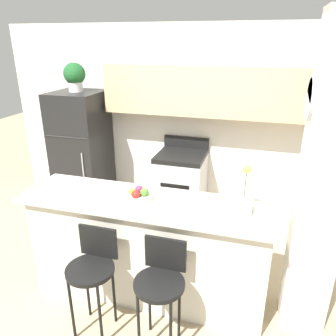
# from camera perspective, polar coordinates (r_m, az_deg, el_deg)

# --- Properties ---
(ground_plane) EXTENTS (14.00, 14.00, 0.00)m
(ground_plane) POSITION_cam_1_polar(r_m,az_deg,el_deg) (3.49, -3.36, -20.74)
(ground_plane) COLOR tan
(wall_back) EXTENTS (5.60, 0.38, 2.55)m
(wall_back) POSITION_cam_1_polar(r_m,az_deg,el_deg) (4.48, 5.61, 10.04)
(wall_back) COLOR white
(wall_back) RESTS_ON ground_plane
(pillar_right) EXTENTS (0.38, 0.32, 2.55)m
(pillar_right) POSITION_cam_1_polar(r_m,az_deg,el_deg) (2.79, 25.35, -3.07)
(pillar_right) COLOR white
(pillar_right) RESTS_ON ground_plane
(counter_bar) EXTENTS (2.28, 0.63, 1.02)m
(counter_bar) POSITION_cam_1_polar(r_m,az_deg,el_deg) (3.16, -3.56, -13.82)
(counter_bar) COLOR silver
(counter_bar) RESTS_ON ground_plane
(refrigerator) EXTENTS (0.67, 0.74, 1.68)m
(refrigerator) POSITION_cam_1_polar(r_m,az_deg,el_deg) (4.91, -14.72, 2.97)
(refrigerator) COLOR black
(refrigerator) RESTS_ON ground_plane
(stove_range) EXTENTS (0.64, 0.64, 1.07)m
(stove_range) POSITION_cam_1_polar(r_m,az_deg,el_deg) (4.55, 2.22, -2.89)
(stove_range) COLOR silver
(stove_range) RESTS_ON ground_plane
(bar_stool_left) EXTENTS (0.39, 0.39, 0.93)m
(bar_stool_left) POSITION_cam_1_polar(r_m,az_deg,el_deg) (2.84, -12.99, -16.56)
(bar_stool_left) COLOR black
(bar_stool_left) RESTS_ON ground_plane
(bar_stool_right) EXTENTS (0.39, 0.39, 0.93)m
(bar_stool_right) POSITION_cam_1_polar(r_m,az_deg,el_deg) (2.65, -1.26, -19.16)
(bar_stool_right) COLOR black
(bar_stool_right) RESTS_ON ground_plane
(potted_plant_on_fridge) EXTENTS (0.29, 0.29, 0.38)m
(potted_plant_on_fridge) POSITION_cam_1_polar(r_m,az_deg,el_deg) (4.69, -15.96, 15.17)
(potted_plant_on_fridge) COLOR silver
(potted_plant_on_fridge) RESTS_ON refrigerator
(orchid_vase) EXTENTS (0.14, 0.14, 0.42)m
(orchid_vase) POSITION_cam_1_polar(r_m,az_deg,el_deg) (2.74, 13.06, -5.63)
(orchid_vase) COLOR white
(orchid_vase) RESTS_ON counter_bar
(fruit_bowl) EXTENTS (0.25, 0.25, 0.12)m
(fruit_bowl) POSITION_cam_1_polar(r_m,az_deg,el_deg) (2.90, -5.11, -4.77)
(fruit_bowl) COLOR silver
(fruit_bowl) RESTS_ON counter_bar
(trash_bin) EXTENTS (0.28, 0.28, 0.38)m
(trash_bin) POSITION_cam_1_polar(r_m,az_deg,el_deg) (4.70, -9.67, -6.09)
(trash_bin) COLOR #59595B
(trash_bin) RESTS_ON ground_plane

